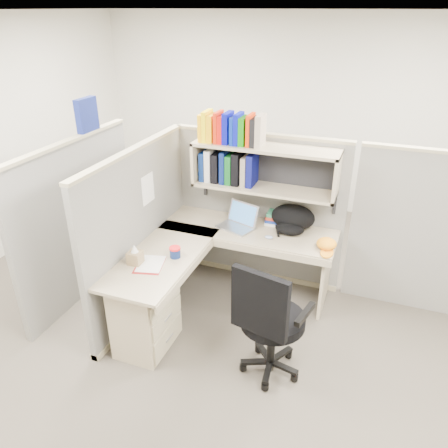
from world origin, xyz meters
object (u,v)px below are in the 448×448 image
at_px(snack_canister, 175,252).
at_px(task_chair, 269,337).
at_px(desk, 175,291).
at_px(laptop, 236,217).
at_px(backpack, 292,219).

bearing_deg(snack_canister, task_chair, -19.09).
xyz_separation_m(desk, task_chair, (0.93, -0.23, -0.06)).
distance_m(snack_canister, task_chair, 1.10).
height_order(laptop, task_chair, task_chair).
relative_size(desk, task_chair, 1.61).
xyz_separation_m(desk, backpack, (0.81, 0.96, 0.42)).
xyz_separation_m(backpack, snack_canister, (-0.85, -0.86, -0.08)).
height_order(laptop, snack_canister, laptop).
height_order(desk, snack_canister, snack_canister).
relative_size(desk, laptop, 5.06).
relative_size(backpack, task_chair, 0.40).
bearing_deg(laptop, snack_canister, -94.37).
bearing_deg(desk, backpack, 49.87).
xyz_separation_m(desk, snack_canister, (-0.04, 0.11, 0.34)).
bearing_deg(task_chair, snack_canister, 160.91).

